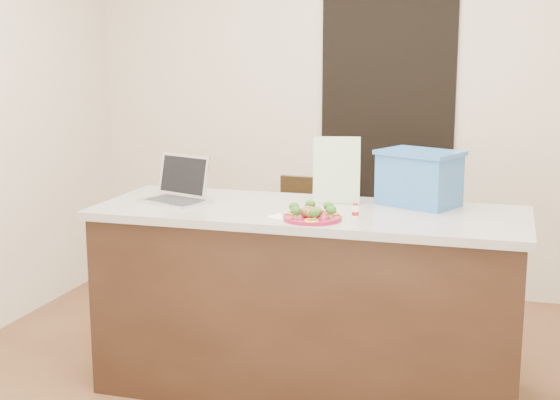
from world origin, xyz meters
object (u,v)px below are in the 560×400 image
(island, at_px, (308,301))
(chair, at_px, (308,244))
(laptop, at_px, (179,189))
(plate, at_px, (312,218))
(yogurt_bottle, at_px, (355,212))
(napkin, at_px, (290,217))
(blue_box, at_px, (419,178))

(island, xyz_separation_m, chair, (-0.22, 0.87, 0.05))
(laptop, xyz_separation_m, chair, (0.45, 0.85, -0.46))
(laptop, bearing_deg, plate, 2.10)
(plate, height_order, chair, plate)
(island, height_order, yogurt_bottle, yogurt_bottle)
(napkin, bearing_deg, laptop, 160.64)
(blue_box, bearing_deg, island, -129.17)
(plate, relative_size, laptop, 0.71)
(island, height_order, napkin, napkin)
(yogurt_bottle, relative_size, blue_box, 0.15)
(yogurt_bottle, bearing_deg, blue_box, 57.57)
(napkin, xyz_separation_m, yogurt_bottle, (0.29, 0.07, 0.03))
(island, relative_size, laptop, 5.47)
(napkin, relative_size, blue_box, 0.34)
(laptop, bearing_deg, island, 18.31)
(plate, bearing_deg, chair, 105.31)
(napkin, distance_m, blue_box, 0.71)
(napkin, bearing_deg, blue_box, 40.37)
(island, bearing_deg, laptop, 178.28)
(yogurt_bottle, xyz_separation_m, blue_box, (0.24, 0.38, 0.11))
(island, height_order, chair, island)
(laptop, height_order, blue_box, blue_box)
(laptop, height_order, chair, laptop)
(plate, relative_size, blue_box, 0.59)
(island, bearing_deg, plate, -71.46)
(plate, bearing_deg, blue_box, 48.19)
(island, bearing_deg, chair, 104.46)
(island, bearing_deg, napkin, -99.81)
(plate, relative_size, chair, 0.29)
(plate, distance_m, blue_box, 0.64)
(laptop, xyz_separation_m, blue_box, (1.17, 0.22, 0.07))
(chair, bearing_deg, laptop, -113.96)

